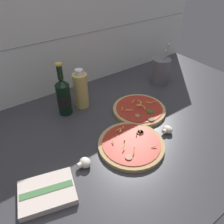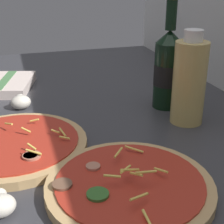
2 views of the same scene
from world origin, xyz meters
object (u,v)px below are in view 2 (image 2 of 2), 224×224
pizza_near (15,145)px  mushroom_left (0,205)px  pizza_far (129,186)px  oil_bottle (189,82)px  mushroom_right (21,102)px  beer_bottle (168,68)px  dish_towel (6,84)px

pizza_near → mushroom_left: pizza_near is taller
pizza_far → oil_bottle: 28.81cm
mushroom_right → beer_bottle: bearing=75.5°
beer_bottle → mushroom_right: 34.33cm
pizza_far → oil_bottle: (-19.62, 19.56, 7.89)cm
dish_towel → oil_bottle: bearing=48.0°
oil_bottle → dish_towel: 49.10cm
beer_bottle → dish_towel: beer_bottle is taller
oil_bottle → dish_towel: size_ratio=0.97×
pizza_near → beer_bottle: 37.13cm
pizza_far → oil_bottle: bearing=135.1°
dish_towel → mushroom_left: bearing=-1.7°
mushroom_right → dish_towel: 15.39cm
beer_bottle → oil_bottle: beer_bottle is taller
pizza_near → mushroom_left: (17.29, -2.57, 0.58)cm
oil_bottle → mushroom_right: 37.94cm
mushroom_right → mushroom_left: bearing=-7.2°
pizza_far → beer_bottle: 35.33cm
pizza_far → dish_towel: bearing=-162.4°
beer_bottle → pizza_near: bearing=-72.2°
dish_towel → beer_bottle: bearing=56.5°
pizza_far → mushroom_right: pizza_far is taller
pizza_near → mushroom_right: (-19.47, 2.06, 0.67)cm
mushroom_left → pizza_near: bearing=171.5°
pizza_far → pizza_near: bearing=-138.7°
mushroom_right → dish_towel: mushroom_right is taller
mushroom_right → pizza_far: bearing=19.9°
pizza_far → mushroom_right: bearing=-160.1°
beer_bottle → mushroom_left: bearing=-52.6°
mushroom_left → dish_towel: bearing=178.3°
pizza_far → dish_towel: pizza_far is taller
oil_bottle → mushroom_right: size_ratio=4.03×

